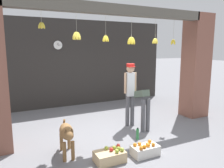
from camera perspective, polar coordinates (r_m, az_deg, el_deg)
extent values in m
plane|color=slate|center=(5.73, 2.14, -12.67)|extent=(60.00, 60.00, 0.00)
cube|color=#2D2B28|center=(8.30, -8.39, 5.42)|extent=(6.97, 0.12, 3.16)
cube|color=brown|center=(7.32, 21.06, 4.35)|extent=(0.70, 0.60, 3.16)
cube|color=#5B564C|center=(5.48, 1.72, 18.78)|extent=(5.07, 0.24, 0.24)
cylinder|color=#B2AD99|center=(4.86, -18.03, 16.58)|extent=(0.01, 0.01, 0.25)
ellipsoid|color=gold|center=(4.84, -17.48, 14.35)|extent=(0.09, 0.05, 0.15)
ellipsoid|color=gold|center=(4.87, -17.98, 14.30)|extent=(0.05, 0.09, 0.15)
ellipsoid|color=gold|center=(4.83, -18.35, 14.32)|extent=(0.09, 0.05, 0.15)
ellipsoid|color=gold|center=(4.80, -17.85, 14.38)|extent=(0.05, 0.09, 0.15)
cylinder|color=#B2AD99|center=(5.01, -9.31, 15.71)|extent=(0.01, 0.01, 0.42)
ellipsoid|color=yellow|center=(5.00, -8.67, 12.31)|extent=(0.13, 0.07, 0.20)
ellipsoid|color=yellow|center=(5.03, -9.01, 12.29)|extent=(0.11, 0.12, 0.21)
ellipsoid|color=yellow|center=(5.02, -9.50, 12.27)|extent=(0.08, 0.13, 0.20)
ellipsoid|color=yellow|center=(4.99, -9.78, 12.29)|extent=(0.13, 0.10, 0.20)
ellipsoid|color=yellow|center=(4.95, -9.64, 12.31)|extent=(0.13, 0.10, 0.20)
ellipsoid|color=yellow|center=(4.93, -9.17, 12.34)|extent=(0.08, 0.13, 0.20)
ellipsoid|color=yellow|center=(4.95, -8.74, 12.33)|extent=(0.11, 0.12, 0.21)
cylinder|color=#B2AD99|center=(5.25, -1.65, 15.18)|extent=(0.01, 0.01, 0.49)
ellipsoid|color=yellow|center=(5.25, -1.23, 11.74)|extent=(0.10, 0.06, 0.16)
ellipsoid|color=yellow|center=(5.27, -1.53, 11.73)|extent=(0.09, 0.09, 0.17)
ellipsoid|color=yellow|center=(5.26, -1.91, 11.73)|extent=(0.07, 0.10, 0.16)
ellipsoid|color=yellow|center=(5.23, -2.08, 11.75)|extent=(0.10, 0.08, 0.17)
ellipsoid|color=yellow|center=(5.20, -1.92, 11.76)|extent=(0.10, 0.08, 0.17)
ellipsoid|color=yellow|center=(5.19, -1.55, 11.77)|extent=(0.07, 0.10, 0.16)
ellipsoid|color=yellow|center=(5.21, -1.24, 11.76)|extent=(0.09, 0.09, 0.17)
cylinder|color=#B2AD99|center=(5.58, 5.14, 14.72)|extent=(0.01, 0.01, 0.50)
ellipsoid|color=yellow|center=(5.59, 5.54, 11.18)|extent=(0.13, 0.07, 0.21)
ellipsoid|color=yellow|center=(5.61, 5.15, 11.18)|extent=(0.12, 0.12, 0.22)
ellipsoid|color=yellow|center=(5.60, 4.71, 11.19)|extent=(0.09, 0.13, 0.21)
ellipsoid|color=yellow|center=(5.56, 4.55, 11.21)|extent=(0.13, 0.10, 0.21)
ellipsoid|color=yellow|center=(5.52, 4.79, 11.21)|extent=(0.13, 0.10, 0.21)
ellipsoid|color=yellow|center=(5.51, 5.25, 11.21)|extent=(0.09, 0.13, 0.21)
ellipsoid|color=yellow|center=(5.54, 5.59, 11.20)|extent=(0.12, 0.12, 0.22)
cylinder|color=#B2AD99|center=(5.96, 11.28, 14.15)|extent=(0.01, 0.01, 0.52)
ellipsoid|color=gold|center=(5.97, 11.49, 10.93)|extent=(0.11, 0.06, 0.16)
ellipsoid|color=gold|center=(5.99, 11.13, 10.94)|extent=(0.08, 0.10, 0.17)
ellipsoid|color=gold|center=(5.96, 10.81, 10.96)|extent=(0.08, 0.10, 0.17)
ellipsoid|color=gold|center=(5.92, 10.86, 10.97)|extent=(0.11, 0.06, 0.16)
ellipsoid|color=gold|center=(5.91, 11.22, 10.96)|extent=(0.08, 0.10, 0.17)
ellipsoid|color=gold|center=(5.93, 11.54, 10.94)|extent=(0.08, 0.10, 0.17)
cylinder|color=#B2AD99|center=(6.39, 15.82, 13.58)|extent=(0.01, 0.01, 0.54)
ellipsoid|color=yellow|center=(6.40, 15.95, 10.50)|extent=(0.10, 0.06, 0.16)
ellipsoid|color=yellow|center=(6.40, 15.44, 10.52)|extent=(0.06, 0.10, 0.16)
ellipsoid|color=yellow|center=(6.35, 15.41, 10.54)|extent=(0.10, 0.06, 0.16)
ellipsoid|color=yellow|center=(6.34, 15.92, 10.51)|extent=(0.06, 0.10, 0.16)
ellipsoid|color=olive|center=(4.57, -11.84, -11.97)|extent=(0.34, 0.69, 0.27)
cylinder|color=olive|center=(4.48, -10.19, -16.76)|extent=(0.07, 0.07, 0.38)
cylinder|color=olive|center=(4.46, -12.30, -16.95)|extent=(0.07, 0.07, 0.38)
cylinder|color=olive|center=(4.93, -11.17, -14.22)|extent=(0.07, 0.07, 0.38)
cylinder|color=olive|center=(4.91, -13.08, -14.38)|extent=(0.07, 0.07, 0.38)
ellipsoid|color=olive|center=(4.21, -11.18, -12.98)|extent=(0.20, 0.26, 0.18)
cone|color=brown|center=(4.18, -10.49, -11.71)|extent=(0.06, 0.06, 0.07)
cone|color=brown|center=(4.17, -11.96, -11.83)|extent=(0.06, 0.06, 0.07)
cylinder|color=olive|center=(4.90, -12.44, -10.16)|extent=(0.07, 0.21, 0.27)
cylinder|color=#56565B|center=(6.13, 5.33, -6.96)|extent=(0.11, 0.11, 0.85)
cylinder|color=#56565B|center=(6.10, 4.06, -7.04)|extent=(0.11, 0.11, 0.85)
cube|color=silver|center=(5.95, 4.79, -0.09)|extent=(0.24, 0.22, 0.64)
cylinder|color=tan|center=(5.98, 6.08, 0.31)|extent=(0.06, 0.06, 0.56)
cylinder|color=tan|center=(5.90, 3.49, 0.23)|extent=(0.06, 0.06, 0.56)
sphere|color=tan|center=(5.89, 4.85, 4.03)|extent=(0.22, 0.22, 0.22)
cylinder|color=red|center=(5.88, 4.86, 4.94)|extent=(0.22, 0.22, 0.08)
cube|color=red|center=(5.78, 5.16, 4.53)|extent=(0.21, 0.16, 0.01)
cylinder|color=#56565B|center=(5.72, 8.12, -8.21)|extent=(0.11, 0.11, 0.86)
cylinder|color=#56565B|center=(5.78, 9.34, -8.03)|extent=(0.11, 0.11, 0.86)
cube|color=#4C5B4C|center=(5.87, 7.41, -2.57)|extent=(0.27, 0.65, 0.32)
sphere|color=black|center=(6.20, 5.65, -1.14)|extent=(0.21, 0.21, 0.21)
cube|color=silver|center=(4.67, 8.65, -16.77)|extent=(0.55, 0.32, 0.20)
sphere|color=orange|center=(4.63, 10.72, -15.30)|extent=(0.08, 0.08, 0.08)
sphere|color=orange|center=(4.62, 9.27, -15.31)|extent=(0.08, 0.08, 0.08)
sphere|color=orange|center=(4.44, 7.63, -16.30)|extent=(0.08, 0.08, 0.08)
sphere|color=orange|center=(4.58, 9.49, -15.51)|extent=(0.08, 0.08, 0.08)
sphere|color=orange|center=(4.57, 6.02, -15.51)|extent=(0.08, 0.08, 0.08)
sphere|color=orange|center=(4.51, 8.50, -15.90)|extent=(0.08, 0.08, 0.08)
sphere|color=orange|center=(4.62, 7.21, -15.25)|extent=(0.08, 0.08, 0.08)
sphere|color=orange|center=(4.48, 7.69, -16.07)|extent=(0.08, 0.08, 0.08)
sphere|color=orange|center=(4.76, 9.82, -14.56)|extent=(0.08, 0.08, 0.08)
cube|color=tan|center=(4.39, -0.61, -18.43)|extent=(0.57, 0.37, 0.21)
sphere|color=red|center=(4.50, 1.64, -15.77)|extent=(0.08, 0.08, 0.08)
sphere|color=red|center=(4.35, -0.19, -16.76)|extent=(0.08, 0.08, 0.08)
sphere|color=#99B238|center=(4.39, 1.70, -16.49)|extent=(0.08, 0.08, 0.08)
sphere|color=#99B238|center=(4.42, 0.54, -16.27)|extent=(0.08, 0.08, 0.08)
sphere|color=#99B238|center=(4.35, 2.66, -16.78)|extent=(0.08, 0.08, 0.08)
sphere|color=#99B238|center=(4.29, 1.30, -17.15)|extent=(0.08, 0.08, 0.08)
sphere|color=#99B238|center=(4.41, -1.50, -16.35)|extent=(0.08, 0.08, 0.08)
cylinder|color=#38934C|center=(5.35, 6.69, -12.88)|extent=(0.07, 0.07, 0.26)
cylinder|color=black|center=(5.30, 6.72, -11.45)|extent=(0.04, 0.04, 0.03)
cylinder|color=black|center=(8.00, -13.96, 9.84)|extent=(0.32, 0.01, 0.32)
cylinder|color=white|center=(7.99, -13.94, 9.84)|extent=(0.30, 0.02, 0.30)
cube|color=black|center=(7.98, -13.93, 10.08)|extent=(0.01, 0.01, 0.08)
cube|color=black|center=(7.99, -13.60, 9.85)|extent=(0.11, 0.01, 0.01)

